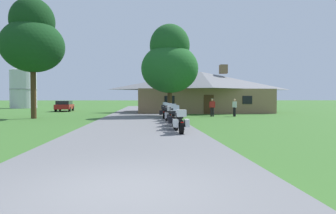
{
  "coord_description": "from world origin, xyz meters",
  "views": [
    {
      "loc": [
        0.44,
        -5.14,
        1.69
      ],
      "look_at": [
        2.13,
        16.21,
        1.06
      ],
      "focal_mm": 30.84,
      "sensor_mm": 36.0,
      "label": 1
    }
  ],
  "objects_px": {
    "motorcycle_silver_farthest_in_row": "(166,111)",
    "parked_red_suv_far_left": "(65,105)",
    "motorcycle_yellow_second_in_row": "(175,118)",
    "tree_by_lodge_front": "(170,62)",
    "bystander_red_shirt_beside_signpost": "(212,106)",
    "metal_silo_distant": "(23,86)",
    "motorcycle_black_nearest_to_camera": "(180,121)",
    "motorcycle_orange_fourth_in_row": "(170,114)",
    "bystander_white_shirt_near_lodge": "(234,107)",
    "motorcycle_green_sixth_in_row": "(164,112)",
    "motorcycle_yellow_fifth_in_row": "(167,113)",
    "tree_left_near": "(33,39)",
    "motorcycle_orange_third_in_row": "(173,116)"
  },
  "relations": [
    {
      "from": "motorcycle_silver_farthest_in_row",
      "to": "parked_red_suv_far_left",
      "type": "bearing_deg",
      "value": 130.48
    },
    {
      "from": "motorcycle_yellow_second_in_row",
      "to": "tree_by_lodge_front",
      "type": "xyz_separation_m",
      "value": [
        0.72,
        11.57,
        4.54
      ]
    },
    {
      "from": "bystander_red_shirt_beside_signpost",
      "to": "metal_silo_distant",
      "type": "relative_size",
      "value": 0.22
    },
    {
      "from": "motorcycle_black_nearest_to_camera",
      "to": "metal_silo_distant",
      "type": "xyz_separation_m",
      "value": [
        -23.05,
        39.07,
        3.25
      ]
    },
    {
      "from": "motorcycle_orange_fourth_in_row",
      "to": "bystander_white_shirt_near_lodge",
      "type": "distance_m",
      "value": 9.59
    },
    {
      "from": "tree_by_lodge_front",
      "to": "motorcycle_green_sixth_in_row",
      "type": "bearing_deg",
      "value": -101.48
    },
    {
      "from": "metal_silo_distant",
      "to": "parked_red_suv_far_left",
      "type": "bearing_deg",
      "value": -51.46
    },
    {
      "from": "motorcycle_yellow_fifth_in_row",
      "to": "tree_by_lodge_front",
      "type": "distance_m",
      "value": 7.26
    },
    {
      "from": "motorcycle_silver_farthest_in_row",
      "to": "tree_left_near",
      "type": "height_order",
      "value": "tree_left_near"
    },
    {
      "from": "tree_by_lodge_front",
      "to": "parked_red_suv_far_left",
      "type": "bearing_deg",
      "value": 137.29
    },
    {
      "from": "motorcycle_yellow_fifth_in_row",
      "to": "metal_silo_distant",
      "type": "bearing_deg",
      "value": 131.65
    },
    {
      "from": "motorcycle_yellow_second_in_row",
      "to": "motorcycle_silver_farthest_in_row",
      "type": "xyz_separation_m",
      "value": [
        0.24,
        10.14,
        0.0
      ]
    },
    {
      "from": "bystander_red_shirt_beside_signpost",
      "to": "metal_silo_distant",
      "type": "bearing_deg",
      "value": 151.25
    },
    {
      "from": "tree_left_near",
      "to": "motorcycle_yellow_second_in_row",
      "type": "bearing_deg",
      "value": -40.76
    },
    {
      "from": "metal_silo_distant",
      "to": "parked_red_suv_far_left",
      "type": "height_order",
      "value": "metal_silo_distant"
    },
    {
      "from": "motorcycle_orange_fourth_in_row",
      "to": "parked_red_suv_far_left",
      "type": "height_order",
      "value": "parked_red_suv_far_left"
    },
    {
      "from": "tree_by_lodge_front",
      "to": "motorcycle_black_nearest_to_camera",
      "type": "bearing_deg",
      "value": -92.88
    },
    {
      "from": "bystander_red_shirt_beside_signpost",
      "to": "motorcycle_silver_farthest_in_row",
      "type": "bearing_deg",
      "value": -154.06
    },
    {
      "from": "tree_left_near",
      "to": "metal_silo_distant",
      "type": "distance_m",
      "value": 30.2
    },
    {
      "from": "motorcycle_orange_third_in_row",
      "to": "motorcycle_silver_farthest_in_row",
      "type": "bearing_deg",
      "value": 95.55
    },
    {
      "from": "motorcycle_black_nearest_to_camera",
      "to": "motorcycle_yellow_fifth_in_row",
      "type": "distance_m",
      "value": 7.98
    },
    {
      "from": "motorcycle_yellow_fifth_in_row",
      "to": "bystander_red_shirt_beside_signpost",
      "type": "distance_m",
      "value": 6.93
    },
    {
      "from": "bystander_red_shirt_beside_signpost",
      "to": "metal_silo_distant",
      "type": "height_order",
      "value": "metal_silo_distant"
    },
    {
      "from": "motorcycle_orange_third_in_row",
      "to": "bystander_red_shirt_beside_signpost",
      "type": "xyz_separation_m",
      "value": [
        4.58,
        9.2,
        0.34
      ]
    },
    {
      "from": "motorcycle_yellow_second_in_row",
      "to": "motorcycle_orange_third_in_row",
      "type": "relative_size",
      "value": 1.0
    },
    {
      "from": "motorcycle_orange_third_in_row",
      "to": "tree_left_near",
      "type": "bearing_deg",
      "value": 151.96
    },
    {
      "from": "bystander_red_shirt_beside_signpost",
      "to": "parked_red_suv_far_left",
      "type": "height_order",
      "value": "bystander_red_shirt_beside_signpost"
    },
    {
      "from": "motorcycle_black_nearest_to_camera",
      "to": "bystander_white_shirt_near_lodge",
      "type": "height_order",
      "value": "bystander_white_shirt_near_lodge"
    },
    {
      "from": "motorcycle_green_sixth_in_row",
      "to": "tree_by_lodge_front",
      "type": "height_order",
      "value": "tree_by_lodge_front"
    },
    {
      "from": "motorcycle_black_nearest_to_camera",
      "to": "motorcycle_yellow_second_in_row",
      "type": "bearing_deg",
      "value": 88.02
    },
    {
      "from": "motorcycle_orange_fourth_in_row",
      "to": "motorcycle_yellow_second_in_row",
      "type": "bearing_deg",
      "value": -87.53
    },
    {
      "from": "motorcycle_yellow_second_in_row",
      "to": "tree_left_near",
      "type": "bearing_deg",
      "value": 141.85
    },
    {
      "from": "motorcycle_orange_fourth_in_row",
      "to": "tree_by_lodge_front",
      "type": "bearing_deg",
      "value": 89.12
    },
    {
      "from": "motorcycle_yellow_fifth_in_row",
      "to": "tree_by_lodge_front",
      "type": "xyz_separation_m",
      "value": [
        0.71,
        5.63,
        4.53
      ]
    },
    {
      "from": "motorcycle_green_sixth_in_row",
      "to": "tree_left_near",
      "type": "distance_m",
      "value": 12.63
    },
    {
      "from": "motorcycle_yellow_second_in_row",
      "to": "motorcycle_green_sixth_in_row",
      "type": "xyz_separation_m",
      "value": [
        -0.02,
        7.93,
        0.0
      ]
    },
    {
      "from": "motorcycle_orange_fourth_in_row",
      "to": "parked_red_suv_far_left",
      "type": "relative_size",
      "value": 0.44
    },
    {
      "from": "motorcycle_black_nearest_to_camera",
      "to": "tree_by_lodge_front",
      "type": "height_order",
      "value": "tree_by_lodge_front"
    },
    {
      "from": "motorcycle_yellow_fifth_in_row",
      "to": "metal_silo_distant",
      "type": "relative_size",
      "value": 0.27
    },
    {
      "from": "motorcycle_green_sixth_in_row",
      "to": "metal_silo_distant",
      "type": "bearing_deg",
      "value": 136.54
    },
    {
      "from": "motorcycle_orange_fourth_in_row",
      "to": "bystander_white_shirt_near_lodge",
      "type": "height_order",
      "value": "bystander_white_shirt_near_lodge"
    },
    {
      "from": "motorcycle_yellow_second_in_row",
      "to": "metal_silo_distant",
      "type": "xyz_separation_m",
      "value": [
        -23.01,
        37.03,
        3.25
      ]
    },
    {
      "from": "motorcycle_black_nearest_to_camera",
      "to": "parked_red_suv_far_left",
      "type": "height_order",
      "value": "parked_red_suv_far_left"
    },
    {
      "from": "motorcycle_silver_farthest_in_row",
      "to": "bystander_red_shirt_beside_signpost",
      "type": "xyz_separation_m",
      "value": [
        4.45,
        0.91,
        0.34
      ]
    },
    {
      "from": "motorcycle_orange_third_in_row",
      "to": "metal_silo_distant",
      "type": "relative_size",
      "value": 0.27
    },
    {
      "from": "motorcycle_yellow_second_in_row",
      "to": "bystander_red_shirt_beside_signpost",
      "type": "bearing_deg",
      "value": 69.62
    },
    {
      "from": "motorcycle_orange_fourth_in_row",
      "to": "tree_by_lodge_front",
      "type": "height_order",
      "value": "tree_by_lodge_front"
    },
    {
      "from": "metal_silo_distant",
      "to": "motorcycle_yellow_second_in_row",
      "type": "bearing_deg",
      "value": -58.14
    },
    {
      "from": "motorcycle_orange_third_in_row",
      "to": "parked_red_suv_far_left",
      "type": "bearing_deg",
      "value": 126.17
    },
    {
      "from": "tree_left_near",
      "to": "metal_silo_distant",
      "type": "xyz_separation_m",
      "value": [
        -12.02,
        27.56,
        -2.83
      ]
    }
  ]
}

